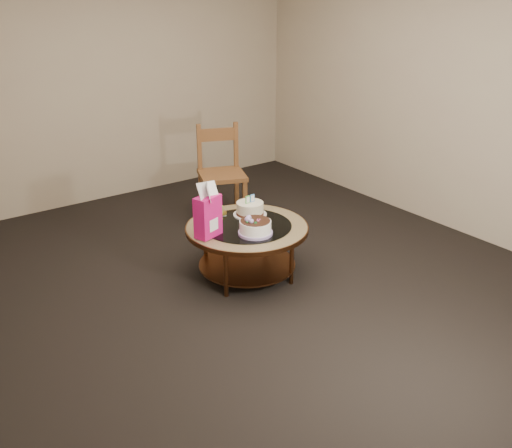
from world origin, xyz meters
TOP-DOWN VIEW (x-y plane):
  - ground at (0.00, 0.00)m, footprint 5.00×5.00m
  - room_walls at (0.00, 0.00)m, footprint 4.52×5.02m
  - coffee_table at (0.00, -0.00)m, footprint 1.02×1.02m
  - decorated_cake at (-0.05, -0.18)m, footprint 0.28×0.28m
  - cream_cake at (0.15, 0.16)m, footprint 0.29×0.29m
  - gift_bag at (-0.37, 0.01)m, footprint 0.24×0.20m
  - pillar_candle at (-0.06, 0.32)m, footprint 0.13×0.13m
  - dining_chair at (0.52, 1.20)m, footprint 0.59×0.59m

SIDE VIEW (x-z plane):
  - ground at x=0.00m, z-range 0.00..0.00m
  - coffee_table at x=0.00m, z-range 0.15..0.61m
  - pillar_candle at x=-0.06m, z-range 0.44..0.53m
  - dining_chair at x=0.52m, z-range 0.01..0.98m
  - decorated_cake at x=-0.05m, z-range 0.43..0.59m
  - cream_cake at x=0.15m, z-range 0.42..0.61m
  - gift_bag at x=-0.37m, z-range 0.46..0.88m
  - room_walls at x=0.00m, z-range 0.24..2.85m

